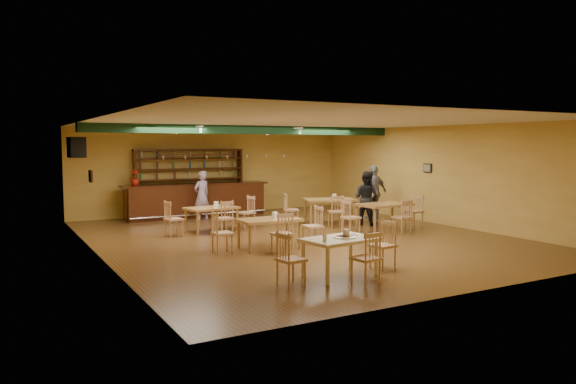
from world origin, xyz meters
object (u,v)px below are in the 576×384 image
dining_table_c (269,234)px  near_table (340,257)px  dining_table_d (384,217)px  patron_right_a (366,198)px  patron_bar (202,196)px  bar_counter (196,200)px  dining_table_a (212,219)px  dining_table_b (329,211)px

dining_table_c → near_table: size_ratio=1.06×
dining_table_d → near_table: bearing=-141.2°
patron_right_a → dining_table_c: bearing=91.5°
dining_table_c → patron_bar: (0.30, 5.34, 0.44)m
dining_table_d → near_table: size_ratio=1.14×
dining_table_c → near_table: bearing=-89.1°
bar_counter → patron_bar: bearing=-97.1°
dining_table_a → patron_bar: size_ratio=0.87×
dining_table_c → dining_table_b: bearing=40.5°
dining_table_c → dining_table_d: bearing=14.3°
near_table → patron_bar: patron_bar is taller
near_table → patron_right_a: bearing=41.7°
near_table → dining_table_d: bearing=36.0°
dining_table_b → dining_table_d: dining_table_d is taller
patron_bar → patron_right_a: size_ratio=0.98×
dining_table_a → dining_table_c: size_ratio=0.98×
dining_table_b → dining_table_c: (-3.50, -2.76, -0.03)m
bar_counter → near_table: (-0.47, -9.18, -0.21)m
patron_bar → dining_table_d: bearing=112.0°
bar_counter → dining_table_d: bar_counter is taller
dining_table_a → dining_table_d: (4.39, -2.09, 0.03)m
patron_bar → patron_right_a: patron_right_a is taller
dining_table_d → near_table: (-4.18, -3.89, -0.02)m
near_table → patron_bar: 8.37m
near_table → patron_bar: bearing=80.5°
dining_table_a → dining_table_b: bearing=-11.6°
dining_table_a → patron_right_a: (4.58, -1.02, 0.46)m
bar_counter → dining_table_b: bearing=-47.8°
dining_table_b → patron_bar: (-3.20, 2.59, 0.42)m
dining_table_c → patron_right_a: size_ratio=0.87×
dining_table_c → patron_right_a: (4.30, 1.96, 0.46)m
dining_table_d → dining_table_c: bearing=-172.1°
dining_table_a → patron_right_a: 4.71m
bar_counter → dining_table_d: bearing=-55.0°
patron_bar → patron_right_a: bearing=121.2°
dining_table_b → near_table: bearing=-104.2°
bar_counter → dining_table_b: 4.61m
bar_counter → dining_table_b: (3.10, -3.41, -0.19)m
dining_table_c → patron_right_a: patron_right_a is taller
dining_table_a → dining_table_d: 4.86m
bar_counter → patron_right_a: size_ratio=3.04×
bar_counter → dining_table_a: 3.27m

